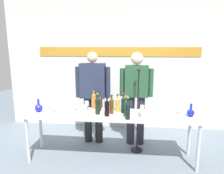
# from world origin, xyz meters

# --- Properties ---
(ground_plane) EXTENTS (10.00, 10.00, 0.00)m
(ground_plane) POSITION_xyz_m (0.00, 0.00, 0.00)
(ground_plane) COLOR slate
(back_wall) EXTENTS (4.97, 0.11, 3.00)m
(back_wall) POSITION_xyz_m (0.00, 1.45, 1.50)
(back_wall) COLOR silver
(back_wall) RESTS_ON ground
(display_table) EXTENTS (2.69, 0.57, 0.77)m
(display_table) POSITION_xyz_m (0.00, 0.00, 0.71)
(display_table) COLOR silver
(display_table) RESTS_ON ground
(decanter_blue_left) EXTENTS (0.12, 0.12, 0.21)m
(decanter_blue_left) POSITION_xyz_m (-1.16, -0.02, 0.84)
(decanter_blue_left) COLOR #1D23B4
(decanter_blue_left) RESTS_ON display_table
(decanter_blue_right) EXTENTS (0.11, 0.11, 0.20)m
(decanter_blue_right) POSITION_xyz_m (1.20, -0.02, 0.84)
(decanter_blue_right) COLOR #1421B2
(decanter_blue_right) RESTS_ON display_table
(presenter_left) EXTENTS (0.65, 0.22, 1.71)m
(presenter_left) POSITION_xyz_m (-0.40, 0.58, 0.99)
(presenter_left) COLOR black
(presenter_left) RESTS_ON ground
(presenter_right) EXTENTS (0.60, 0.22, 1.71)m
(presenter_right) POSITION_xyz_m (0.40, 0.58, 0.98)
(presenter_right) COLOR #292630
(presenter_right) RESTS_ON ground
(wine_bottle_0) EXTENTS (0.07, 0.07, 0.30)m
(wine_bottle_0) POSITION_xyz_m (0.01, -0.00, 0.90)
(wine_bottle_0) COLOR #4D360C
(wine_bottle_0) RESTS_ON display_table
(wine_bottle_1) EXTENTS (0.07, 0.07, 0.32)m
(wine_bottle_1) POSITION_xyz_m (0.19, 0.06, 0.91)
(wine_bottle_1) COLOR black
(wine_bottle_1) RESTS_ON display_table
(wine_bottle_2) EXTENTS (0.07, 0.07, 0.31)m
(wine_bottle_2) POSITION_xyz_m (-0.05, -0.12, 0.91)
(wine_bottle_2) COLOR black
(wine_bottle_2) RESTS_ON display_table
(wine_bottle_3) EXTENTS (0.07, 0.07, 0.33)m
(wine_bottle_3) POSITION_xyz_m (0.27, -0.22, 0.91)
(wine_bottle_3) COLOR black
(wine_bottle_3) RESTS_ON display_table
(wine_bottle_4) EXTENTS (0.07, 0.07, 0.34)m
(wine_bottle_4) POSITION_xyz_m (-0.32, 0.23, 0.92)
(wine_bottle_4) COLOR orange
(wine_bottle_4) RESTS_ON display_table
(wine_bottle_5) EXTENTS (0.07, 0.07, 0.28)m
(wine_bottle_5) POSITION_xyz_m (0.09, 0.11, 0.90)
(wine_bottle_5) COLOR gold
(wine_bottle_5) RESTS_ON display_table
(wine_bottle_6) EXTENTS (0.07, 0.07, 0.33)m
(wine_bottle_6) POSITION_xyz_m (-0.20, -0.05, 0.92)
(wine_bottle_6) COLOR black
(wine_bottle_6) RESTS_ON display_table
(wine_bottle_7) EXTENTS (0.07, 0.07, 0.31)m
(wine_bottle_7) POSITION_xyz_m (-0.21, 0.13, 0.90)
(wine_bottle_7) COLOR #473016
(wine_bottle_7) RESTS_ON display_table
(wine_bottle_8) EXTENTS (0.07, 0.07, 0.31)m
(wine_bottle_8) POSITION_xyz_m (0.24, -0.06, 0.90)
(wine_bottle_8) COLOR #1F3C20
(wine_bottle_8) RESTS_ON display_table
(wine_glass_left_0) EXTENTS (0.07, 0.07, 0.16)m
(wine_glass_left_0) POSITION_xyz_m (-0.41, 0.11, 0.89)
(wine_glass_left_0) COLOR white
(wine_glass_left_0) RESTS_ON display_table
(wine_glass_left_1) EXTENTS (0.06, 0.06, 0.14)m
(wine_glass_left_1) POSITION_xyz_m (-0.41, -0.06, 0.87)
(wine_glass_left_1) COLOR white
(wine_glass_left_1) RESTS_ON display_table
(wine_glass_left_2) EXTENTS (0.07, 0.07, 0.14)m
(wine_glass_left_2) POSITION_xyz_m (-0.89, -0.01, 0.87)
(wine_glass_left_2) COLOR white
(wine_glass_left_2) RESTS_ON display_table
(wine_glass_left_3) EXTENTS (0.06, 0.06, 0.15)m
(wine_glass_left_3) POSITION_xyz_m (-1.02, 0.07, 0.88)
(wine_glass_left_3) COLOR white
(wine_glass_left_3) RESTS_ON display_table
(wine_glass_left_4) EXTENTS (0.07, 0.07, 0.15)m
(wine_glass_left_4) POSITION_xyz_m (-0.57, 0.08, 0.88)
(wine_glass_left_4) COLOR white
(wine_glass_left_4) RESTS_ON display_table
(wine_glass_right_0) EXTENTS (0.07, 0.07, 0.15)m
(wine_glass_right_0) POSITION_xyz_m (1.07, 0.09, 0.88)
(wine_glass_right_0) COLOR white
(wine_glass_right_0) RESTS_ON display_table
(wine_glass_right_1) EXTENTS (0.06, 0.06, 0.16)m
(wine_glass_right_1) POSITION_xyz_m (0.48, -0.05, 0.89)
(wine_glass_right_1) COLOR white
(wine_glass_right_1) RESTS_ON display_table
(wine_glass_right_2) EXTENTS (0.06, 0.06, 0.16)m
(wine_glass_right_2) POSITION_xyz_m (0.74, 0.07, 0.89)
(wine_glass_right_2) COLOR white
(wine_glass_right_2) RESTS_ON display_table
(wine_glass_right_3) EXTENTS (0.06, 0.06, 0.15)m
(wine_glass_right_3) POSITION_xyz_m (0.47, -0.15, 0.88)
(wine_glass_right_3) COLOR white
(wine_glass_right_3) RESTS_ON display_table
(wine_glass_right_4) EXTENTS (0.06, 0.06, 0.13)m
(wine_glass_right_4) POSITION_xyz_m (0.55, 0.05, 0.87)
(wine_glass_right_4) COLOR white
(wine_glass_right_4) RESTS_ON display_table
(microphone_stand) EXTENTS (0.20, 0.20, 1.46)m
(microphone_stand) POSITION_xyz_m (0.42, 0.31, 0.48)
(microphone_stand) COLOR black
(microphone_stand) RESTS_ON ground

